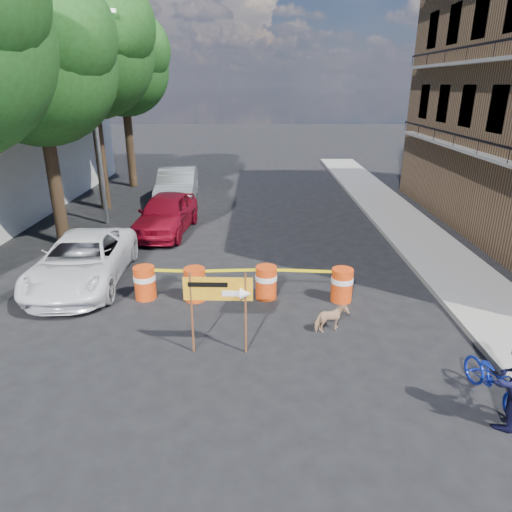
{
  "coord_description": "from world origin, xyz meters",
  "views": [
    {
      "loc": [
        0.16,
        -8.63,
        5.4
      ],
      "look_at": [
        0.16,
        2.25,
        1.3
      ],
      "focal_mm": 32.0,
      "sensor_mm": 36.0,
      "label": 1
    }
  ],
  "objects_px": {
    "bicycle": "(499,361)",
    "suv_white": "(83,261)",
    "sedan_silver": "(177,186)",
    "barrel_mid_right": "(266,282)",
    "sedan_red": "(166,213)",
    "barrel_far_right": "(342,284)",
    "detour_sign": "(227,295)",
    "barrel_mid_left": "(195,283)",
    "dog": "(331,319)",
    "barrel_far_left": "(145,282)"
  },
  "relations": [
    {
      "from": "bicycle",
      "to": "suv_white",
      "type": "xyz_separation_m",
      "value": [
        -9.24,
        5.29,
        -0.15
      ]
    },
    {
      "from": "bicycle",
      "to": "sedan_silver",
      "type": "bearing_deg",
      "value": 107.8
    },
    {
      "from": "barrel_mid_right",
      "to": "sedan_red",
      "type": "xyz_separation_m",
      "value": [
        -3.73,
        5.82,
        0.29
      ]
    },
    {
      "from": "barrel_far_right",
      "to": "detour_sign",
      "type": "height_order",
      "value": "detour_sign"
    },
    {
      "from": "barrel_mid_right",
      "to": "bicycle",
      "type": "bearing_deg",
      "value": -46.9
    },
    {
      "from": "bicycle",
      "to": "barrel_mid_left",
      "type": "bearing_deg",
      "value": 134.01
    },
    {
      "from": "barrel_mid_left",
      "to": "bicycle",
      "type": "relative_size",
      "value": 0.53
    },
    {
      "from": "barrel_mid_left",
      "to": "dog",
      "type": "xyz_separation_m",
      "value": [
        3.36,
        -1.67,
        -0.15
      ]
    },
    {
      "from": "barrel_mid_left",
      "to": "detour_sign",
      "type": "bearing_deg",
      "value": -68.15
    },
    {
      "from": "barrel_far_right",
      "to": "sedan_red",
      "type": "bearing_deg",
      "value": 133.73
    },
    {
      "from": "barrel_far_right",
      "to": "dog",
      "type": "bearing_deg",
      "value": -107.98
    },
    {
      "from": "barrel_far_left",
      "to": "barrel_mid_right",
      "type": "height_order",
      "value": "same"
    },
    {
      "from": "barrel_far_left",
      "to": "detour_sign",
      "type": "bearing_deg",
      "value": -48.14
    },
    {
      "from": "barrel_far_right",
      "to": "suv_white",
      "type": "xyz_separation_m",
      "value": [
        -7.22,
        1.16,
        0.22
      ]
    },
    {
      "from": "barrel_far_left",
      "to": "barrel_mid_right",
      "type": "distance_m",
      "value": 3.24
    },
    {
      "from": "sedan_red",
      "to": "barrel_mid_left",
      "type": "bearing_deg",
      "value": -67.57
    },
    {
      "from": "barrel_far_right",
      "to": "bicycle",
      "type": "height_order",
      "value": "bicycle"
    },
    {
      "from": "barrel_far_right",
      "to": "bicycle",
      "type": "distance_m",
      "value": 4.61
    },
    {
      "from": "sedan_silver",
      "to": "barrel_far_right",
      "type": "bearing_deg",
      "value": -64.57
    },
    {
      "from": "barrel_far_left",
      "to": "detour_sign",
      "type": "relative_size",
      "value": 0.49
    },
    {
      "from": "bicycle",
      "to": "sedan_red",
      "type": "xyz_separation_m",
      "value": [
        -7.74,
        10.11,
        -0.08
      ]
    },
    {
      "from": "barrel_mid_right",
      "to": "detour_sign",
      "type": "bearing_deg",
      "value": -107.93
    },
    {
      "from": "barrel_far_right",
      "to": "sedan_silver",
      "type": "bearing_deg",
      "value": 119.41
    },
    {
      "from": "barrel_mid_left",
      "to": "barrel_mid_right",
      "type": "height_order",
      "value": "same"
    },
    {
      "from": "suv_white",
      "to": "bicycle",
      "type": "bearing_deg",
      "value": -32.66
    },
    {
      "from": "sedan_red",
      "to": "sedan_silver",
      "type": "xyz_separation_m",
      "value": [
        -0.35,
        4.78,
        0.06
      ]
    },
    {
      "from": "detour_sign",
      "to": "barrel_mid_left",
      "type": "bearing_deg",
      "value": 113.48
    },
    {
      "from": "barrel_mid_right",
      "to": "barrel_mid_left",
      "type": "bearing_deg",
      "value": -176.52
    },
    {
      "from": "barrel_far_right",
      "to": "suv_white",
      "type": "relative_size",
      "value": 0.18
    },
    {
      "from": "detour_sign",
      "to": "sedan_red",
      "type": "distance_m",
      "value": 8.98
    },
    {
      "from": "bicycle",
      "to": "sedan_silver",
      "type": "height_order",
      "value": "bicycle"
    },
    {
      "from": "barrel_mid_right",
      "to": "detour_sign",
      "type": "relative_size",
      "value": 0.49
    },
    {
      "from": "detour_sign",
      "to": "sedan_silver",
      "type": "height_order",
      "value": "detour_sign"
    },
    {
      "from": "bicycle",
      "to": "sedan_red",
      "type": "height_order",
      "value": "bicycle"
    },
    {
      "from": "barrel_far_right",
      "to": "barrel_far_left",
      "type": "bearing_deg",
      "value": 178.46
    },
    {
      "from": "barrel_mid_right",
      "to": "bicycle",
      "type": "relative_size",
      "value": 0.53
    },
    {
      "from": "suv_white",
      "to": "sedan_silver",
      "type": "distance_m",
      "value": 9.68
    },
    {
      "from": "barrel_mid_left",
      "to": "sedan_silver",
      "type": "relative_size",
      "value": 0.18
    },
    {
      "from": "barrel_mid_right",
      "to": "barrel_far_right",
      "type": "bearing_deg",
      "value": -4.7
    },
    {
      "from": "barrel_far_right",
      "to": "dog",
      "type": "relative_size",
      "value": 1.17
    },
    {
      "from": "bicycle",
      "to": "sedan_red",
      "type": "relative_size",
      "value": 0.38
    },
    {
      "from": "barrel_mid_left",
      "to": "suv_white",
      "type": "height_order",
      "value": "suv_white"
    },
    {
      "from": "barrel_mid_left",
      "to": "suv_white",
      "type": "relative_size",
      "value": 0.18
    },
    {
      "from": "barrel_mid_right",
      "to": "detour_sign",
      "type": "height_order",
      "value": "detour_sign"
    },
    {
      "from": "sedan_red",
      "to": "sedan_silver",
      "type": "bearing_deg",
      "value": 99.35
    },
    {
      "from": "barrel_mid_right",
      "to": "sedan_silver",
      "type": "distance_m",
      "value": 11.36
    },
    {
      "from": "barrel_mid_left",
      "to": "sedan_silver",
      "type": "bearing_deg",
      "value": 101.52
    },
    {
      "from": "barrel_mid_left",
      "to": "sedan_red",
      "type": "height_order",
      "value": "sedan_red"
    },
    {
      "from": "barrel_mid_left",
      "to": "detour_sign",
      "type": "height_order",
      "value": "detour_sign"
    },
    {
      "from": "dog",
      "to": "barrel_far_right",
      "type": "bearing_deg",
      "value": -41.82
    }
  ]
}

